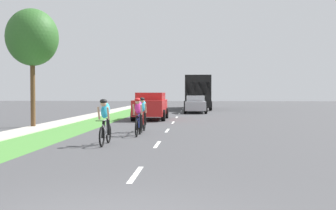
% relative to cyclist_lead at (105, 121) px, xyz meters
% --- Properties ---
extents(ground_plane, '(120.00, 120.00, 0.00)m').
position_rel_cyclist_lead_xyz_m(ground_plane, '(1.76, 11.53, -0.81)').
color(ground_plane, '#424244').
extents(grass_verge, '(2.21, 70.00, 0.01)m').
position_rel_cyclist_lead_xyz_m(grass_verge, '(-2.94, 11.53, -0.81)').
color(grass_verge, '#478438').
rests_on(grass_verge, ground_plane).
extents(sidewalk_concrete, '(1.50, 70.00, 0.10)m').
position_rel_cyclist_lead_xyz_m(sidewalk_concrete, '(-4.80, 11.53, -0.81)').
color(sidewalk_concrete, '#B2ADA3').
rests_on(sidewalk_concrete, ground_plane).
extents(lane_markings_center, '(0.12, 52.71, 0.01)m').
position_rel_cyclist_lead_xyz_m(lane_markings_center, '(1.76, 15.53, -0.81)').
color(lane_markings_center, white).
rests_on(lane_markings_center, ground_plane).
extents(cyclist_lead, '(0.42, 1.72, 1.58)m').
position_rel_cyclist_lead_xyz_m(cyclist_lead, '(0.00, 0.00, 0.00)').
color(cyclist_lead, black).
rests_on(cyclist_lead, ground_plane).
extents(cyclist_trailing, '(0.42, 1.72, 1.58)m').
position_rel_cyclist_lead_xyz_m(cyclist_trailing, '(0.72, 3.02, 0.00)').
color(cyclist_trailing, black).
rests_on(cyclist_trailing, ground_plane).
extents(cyclist_distant, '(0.42, 1.72, 1.58)m').
position_rel_cyclist_lead_xyz_m(cyclist_distant, '(0.69, 4.62, 0.00)').
color(cyclist_distant, black).
rests_on(cyclist_distant, ground_plane).
extents(suv_red, '(2.15, 4.70, 1.79)m').
position_rel_cyclist_lead_xyz_m(suv_red, '(0.14, 13.05, 0.14)').
color(suv_red, red).
rests_on(suv_red, ground_plane).
extents(sedan_silver, '(1.98, 4.30, 1.52)m').
position_rel_cyclist_lead_xyz_m(sedan_silver, '(3.13, 21.89, -0.04)').
color(sedan_silver, '#A5A8AD').
rests_on(sedan_silver, ground_plane).
extents(bus_black, '(2.78, 11.60, 3.48)m').
position_rel_cyclist_lead_xyz_m(bus_black, '(3.38, 30.37, 1.17)').
color(bus_black, black).
rests_on(bus_black, ground_plane).
extents(street_tree_near, '(2.66, 2.66, 6.10)m').
position_rel_cyclist_lead_xyz_m(street_tree_near, '(-5.29, 6.75, 3.80)').
color(street_tree_near, brown).
rests_on(street_tree_near, ground_plane).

